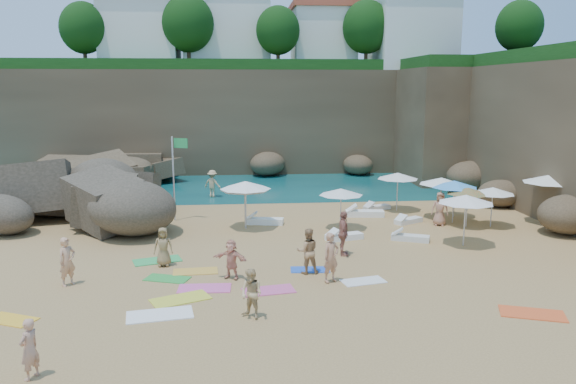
{
  "coord_description": "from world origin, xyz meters",
  "views": [
    {
      "loc": [
        -0.24,
        -22.08,
        6.74
      ],
      "look_at": [
        2.0,
        3.0,
        2.0
      ],
      "focal_mm": 35.0,
      "sensor_mm": 36.0,
      "label": 1
    }
  ],
  "objects": [
    {
      "name": "ground",
      "position": [
        0.0,
        0.0,
        0.0
      ],
      "size": [
        120.0,
        120.0,
        0.0
      ],
      "primitive_type": "plane",
      "color": "tan",
      "rests_on": "ground"
    },
    {
      "name": "seawater",
      "position": [
        0.0,
        30.0,
        0.0
      ],
      "size": [
        120.0,
        120.0,
        0.0
      ],
      "primitive_type": "plane",
      "color": "#0C4751",
      "rests_on": "ground"
    },
    {
      "name": "cliff_back",
      "position": [
        2.0,
        25.0,
        4.0
      ],
      "size": [
        44.0,
        8.0,
        8.0
      ],
      "primitive_type": "cube",
      "color": "brown",
      "rests_on": "ground"
    },
    {
      "name": "cliff_corner",
      "position": [
        17.0,
        20.0,
        4.0
      ],
      "size": [
        10.0,
        12.0,
        8.0
      ],
      "primitive_type": "cube",
      "color": "brown",
      "rests_on": "ground"
    },
    {
      "name": "rock_promontory",
      "position": [
        -11.0,
        16.0,
        0.0
      ],
      "size": [
        12.0,
        7.0,
        2.0
      ],
      "primitive_type": null,
      "color": "brown",
      "rests_on": "ground"
    },
    {
      "name": "clifftop_buildings",
      "position": [
        2.96,
        25.79,
        11.24
      ],
      "size": [
        28.48,
        9.48,
        7.0
      ],
      "color": "white",
      "rests_on": "cliff_back"
    },
    {
      "name": "clifftop_trees",
      "position": [
        4.78,
        19.52,
        11.26
      ],
      "size": [
        35.6,
        23.82,
        4.4
      ],
      "color": "#11380F",
      "rests_on": "ground"
    },
    {
      "name": "marina_masts",
      "position": [
        -16.5,
        30.0,
        3.0
      ],
      "size": [
        3.1,
        0.1,
        6.0
      ],
      "color": "white",
      "rests_on": "ground"
    },
    {
      "name": "rock_outcrop",
      "position": [
        -8.55,
        6.29,
        0.0
      ],
      "size": [
        9.02,
        7.76,
        3.06
      ],
      "primitive_type": null,
      "rotation": [
        0.0,
        0.0,
        0.3
      ],
      "color": "brown",
      "rests_on": "ground"
    },
    {
      "name": "flag_pole",
      "position": [
        -3.38,
        6.29,
        2.75
      ],
      "size": [
        0.82,
        0.35,
        4.31
      ],
      "color": "silver",
      "rests_on": "ground"
    },
    {
      "name": "parasol_0",
      "position": [
        0.08,
        4.29,
        2.13
      ],
      "size": [
        2.45,
        2.45,
        2.32
      ],
      "color": "silver",
      "rests_on": "ground"
    },
    {
      "name": "parasol_1",
      "position": [
        10.13,
        5.49,
        1.97
      ],
      "size": [
        2.27,
        2.27,
        2.15
      ],
      "color": "silver",
      "rests_on": "ground"
    },
    {
      "name": "parasol_2",
      "position": [
        4.59,
        3.72,
        1.83
      ],
      "size": [
        2.1,
        2.1,
        1.99
      ],
      "color": "silver",
      "rests_on": "ground"
    },
    {
      "name": "parasol_3",
      "position": [
        8.42,
        7.49,
        1.95
      ],
      "size": [
        2.24,
        2.24,
        2.12
      ],
      "color": "silver",
      "rests_on": "ground"
    },
    {
      "name": "parasol_4",
      "position": [
        15.08,
        3.98,
        2.26
      ],
      "size": [
        2.61,
        2.61,
        2.46
      ],
      "color": "silver",
      "rests_on": "ground"
    },
    {
      "name": "parasol_5",
      "position": [
        0.05,
        4.38,
        2.02
      ],
      "size": [
        2.33,
        2.33,
        2.2
      ],
      "color": "silver",
      "rests_on": "ground"
    },
    {
      "name": "parasol_6",
      "position": [
        10.78,
        3.62,
        1.8
      ],
      "size": [
        2.07,
        2.07,
        1.96
      ],
      "color": "silver",
      "rests_on": "ground"
    },
    {
      "name": "parasol_7",
      "position": [
        12.0,
        3.56,
        1.79
      ],
      "size": [
        2.07,
        2.07,
        1.95
      ],
      "color": "silver",
      "rests_on": "ground"
    },
    {
      "name": "parasol_8",
      "position": [
        10.99,
        5.76,
        1.7
      ],
      "size": [
        1.96,
        1.96,
        1.86
      ],
      "color": "silver",
      "rests_on": "ground"
    },
    {
      "name": "parasol_9",
      "position": [
        9.37,
        0.5,
        2.04
      ],
      "size": [
        2.35,
        2.35,
        2.23
      ],
      "color": "silver",
      "rests_on": "ground"
    },
    {
      "name": "parasol_10",
      "position": [
        10.45,
        4.52,
        1.97
      ],
      "size": [
        2.27,
        2.27,
        2.15
      ],
      "color": "silver",
      "rests_on": "ground"
    },
    {
      "name": "lounger_0",
      "position": [
        8.22,
        4.64,
        0.12
      ],
      "size": [
        1.6,
        1.21,
        0.24
      ],
      "primitive_type": "cube",
      "rotation": [
        0.0,
        0.0,
        0.51
      ],
      "color": "white",
      "rests_on": "ground"
    },
    {
      "name": "lounger_1",
      "position": [
        6.37,
        6.3,
        0.15
      ],
      "size": [
        2.05,
        0.88,
        0.31
      ],
      "primitive_type": "cube",
      "rotation": [
        0.0,
        0.0,
        -0.11
      ],
      "color": "white",
      "rests_on": "ground"
    },
    {
      "name": "lounger_2",
      "position": [
        7.39,
        7.8,
        0.12
      ],
      "size": [
        1.65,
        1.12,
        0.24
      ],
      "primitive_type": "cube",
      "rotation": [
        0.0,
        0.0,
        0.42
      ],
      "color": "silver",
      "rests_on": "ground"
    },
    {
      "name": "lounger_3",
      "position": [
        1.02,
        5.1,
        0.14
      ],
      "size": [
        1.95,
        0.97,
        0.29
      ],
      "primitive_type": "cube",
      "rotation": [
        0.0,
        0.0,
        -0.2
      ],
      "color": "white",
      "rests_on": "ground"
    },
    {
      "name": "lounger_4",
      "position": [
        7.32,
        1.44,
        0.13
      ],
      "size": [
        1.74,
        1.15,
        0.26
      ],
      "primitive_type": "cube",
      "rotation": [
        0.0,
        0.0,
        -0.4
      ],
      "color": "silver",
      "rests_on": "ground"
    },
    {
      "name": "lounger_5",
      "position": [
        4.42,
        1.86,
        0.13
      ],
      "size": [
        1.78,
        1.04,
        0.26
      ],
      "primitive_type": "cube",
      "rotation": [
        0.0,
        0.0,
        0.3
      ],
      "color": "white",
      "rests_on": "ground"
    },
    {
      "name": "towel_1",
      "position": [
        -1.45,
        -3.84,
        0.02
      ],
      "size": [
        1.81,
        0.94,
        0.03
      ],
      "primitive_type": "cube",
      "rotation": [
        0.0,
        0.0,
        -0.03
      ],
      "color": "#E85AA4",
      "rests_on": "ground"
    },
    {
      "name": "towel_2",
      "position": [
        -6.97,
        -5.95,
        0.01
      ],
      "size": [
        1.66,
        1.28,
        0.03
      ],
      "primitive_type": "cube",
      "rotation": [
        0.0,
        0.0,
        -0.42
      ],
      "color": "yellow",
      "rests_on": "ground"
    },
    {
      "name": "towel_3",
      "position": [
        -3.48,
        -0.55,
        0.02
      ],
      "size": [
        2.01,
        1.42,
        0.03
      ],
      "primitive_type": "cube",
      "rotation": [
        0.0,
        0.0,
        0.31
      ],
      "color": "green",
      "rests_on": "ground"
    },
    {
      "name": "towel_4",
      "position": [
        -1.89,
        -2.01,
        0.01
      ],
      "size": [
        1.68,
        0.92,
        0.03
      ],
      "primitive_type": "cube",
      "rotation": [
        0.0,
        0.0,
        0.07
      ],
      "color": "gold",
      "rests_on": "ground"
    },
    {
      "name": "towel_5",
      "position": [
        -2.66,
        -5.98,
        0.02
      ],
      "size": [
        2.09,
        1.29,
        0.03
      ],
      "primitive_type": "cube",
      "rotation": [
        0.0,
        0.0,
        0.17
      ],
      "color": "white",
      "rests_on": "ground"
    },
    {
      "name": "towel_8",
      "position": [
        2.37,
        -2.19,
        0.01
      ],
      "size": [
        1.49,
        0.83,
        0.03
      ],
      "primitive_type": "cube",
      "rotation": [
        0.0,
        0.0,
        -0.07
      ],
      "color": "blue",
      "rests_on": "ground"
    },
    {
      "name": "towel_9",
      "position": [
        0.7,
        -4.23,
        0.02
      ],
      "size": [
        1.85,
        1.15,
        0.03
      ],
      "primitive_type": "cube",
      "rotation": [
        0.0,
        0.0,
        0.17
      ],
      "color": "#DC5590",
      "rests_on": "ground"
    },
    {
      "name": "towel_10",
      "position": [
        8.51,
        -6.88,
        0.02
      ],
      "size": [
        2.07,
        1.52,
        0.03
      ],
      "primitive_type": "cube",
      "rotation": [
        0.0,
        0.0,
        -0.35
      ],
      "color": "#F05725",
      "rests_on": "ground"
    },
    {
      "name": "towel_11",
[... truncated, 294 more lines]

